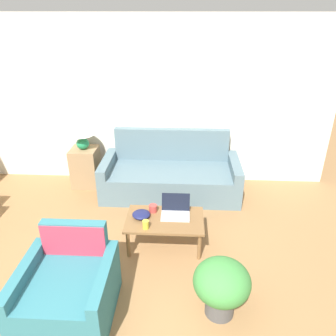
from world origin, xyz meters
TOP-DOWN VIEW (x-y plane):
  - wall_back at (-0.00, 3.56)m, footprint 6.49×0.06m
  - couch at (0.74, 3.10)m, footprint 2.10×0.91m
  - armchair at (-0.11, 0.73)m, footprint 0.83×0.85m
  - side_table at (-0.66, 3.25)m, footprint 0.41×0.41m
  - table_lamp at (-0.66, 3.25)m, footprint 0.39×0.39m
  - coffee_table at (0.73, 1.76)m, footprint 0.93×0.57m
  - laptop at (0.85, 1.86)m, footprint 0.34×0.28m
  - cup_navy at (0.57, 1.91)m, footprint 0.10×0.10m
  - cup_yellow at (0.52, 1.56)m, footprint 0.07×0.07m
  - snack_bowl at (0.44, 1.79)m, footprint 0.22×0.22m
  - potted_plant at (1.31, 0.78)m, footprint 0.53×0.53m

SIDE VIEW (x-z plane):
  - armchair at x=-0.11m, z-range -0.14..0.67m
  - couch at x=0.74m, z-range -0.20..0.74m
  - side_table at x=-0.66m, z-range 0.00..0.63m
  - coffee_table at x=0.73m, z-range 0.15..0.53m
  - potted_plant at x=1.31m, z-range 0.06..0.65m
  - snack_bowl at x=0.44m, z-range 0.38..0.45m
  - cup_navy at x=0.57m, z-range 0.38..0.47m
  - cup_yellow at x=0.52m, z-range 0.38..0.49m
  - laptop at x=0.85m, z-range 0.32..0.55m
  - table_lamp at x=-0.66m, z-range 0.71..1.16m
  - wall_back at x=0.00m, z-range 0.01..2.61m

